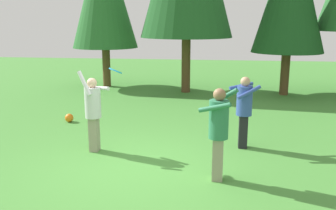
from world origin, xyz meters
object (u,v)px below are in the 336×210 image
person_catcher (219,127)px  frisbee (115,71)px  ball_orange (69,118)px  person_thrower (93,108)px  person_bystander (244,106)px

person_catcher → frisbee: size_ratio=4.49×
person_catcher → ball_orange: (-4.09, 3.33, -0.86)m
person_thrower → person_bystander: bearing=40.8°
person_catcher → frisbee: (-2.02, 0.82, 0.82)m
person_catcher → ball_orange: person_catcher is taller
person_catcher → person_bystander: person_catcher is taller
person_bystander → ball_orange: (-4.65, 1.52, -0.82)m
frisbee → ball_orange: 3.66m
person_catcher → person_thrower: bearing=-1.8°
person_catcher → person_bystander: bearing=-85.0°
person_thrower → person_catcher: 2.88m
person_bystander → ball_orange: person_bystander is taller
person_catcher → frisbee: 2.33m
ball_orange → person_catcher: bearing=-39.2°
person_bystander → frisbee: frisbee is taller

